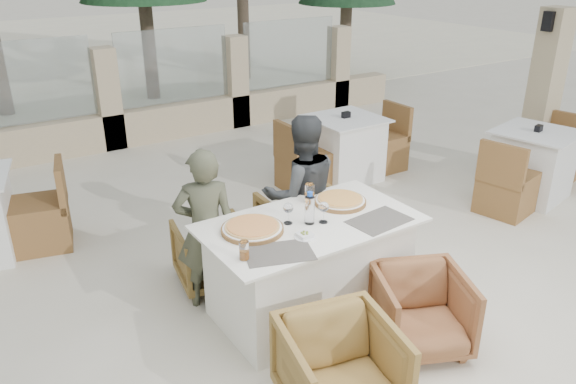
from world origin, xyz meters
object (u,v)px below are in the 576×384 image
armchair_near_left (340,371)px  diner_left (206,230)px  olive_dish (305,235)px  armchair_near_right (421,311)px  diner_right (301,194)px  dining_table (309,267)px  beer_glass_left (244,250)px  pizza_left (252,228)px  bg_table_b (345,148)px  wine_glass_centre (288,212)px  water_bottle (310,208)px  armchair_far_left (212,253)px  armchair_far_right (306,229)px  bg_table_c (532,164)px  beer_glass_right (309,193)px  wine_glass_near (324,211)px  pizza_right (340,200)px

armchair_near_left → diner_left: 1.53m
diner_left → olive_dish: bearing=142.8°
armchair_near_right → diner_left: diner_left is taller
diner_right → dining_table: bearing=77.3°
beer_glass_left → armchair_near_left: beer_glass_left is taller
pizza_left → bg_table_b: 3.08m
wine_glass_centre → bg_table_b: 2.90m
bg_table_b → pizza_left: bearing=-140.8°
diner_left → water_bottle: bearing=158.6°
armchair_far_left → olive_dish: bearing=115.6°
armchair_far_left → armchair_far_right: size_ratio=0.82×
armchair_near_left → bg_table_c: bearing=32.8°
dining_table → water_bottle: size_ratio=6.41×
beer_glass_right → armchair_far_left: 0.99m
pizza_left → wine_glass_near: 0.54m
pizza_left → diner_left: 0.48m
dining_table → beer_glass_right: size_ratio=10.53×
wine_glass_centre → armchair_far_left: bearing=112.5°
water_bottle → beer_glass_right: 0.38m
pizza_left → armchair_near_left: size_ratio=0.66×
beer_glass_left → armchair_near_right: (1.08, -0.57, -0.55)m
beer_glass_right → armchair_near_right: (0.21, -1.07, -0.56)m
pizza_right → water_bottle: size_ratio=1.64×
armchair_far_right → water_bottle: bearing=58.9°
armchair_far_right → armchair_near_left: size_ratio=1.06×
beer_glass_right → wine_glass_centre: bearing=-147.1°
beer_glass_right → olive_dish: (-0.37, -0.47, -0.05)m
beer_glass_right → armchair_far_right: 0.65m
beer_glass_left → diner_left: (0.06, 0.73, -0.18)m
wine_glass_near → bg_table_b: 2.83m
beer_glass_right → bg_table_c: (3.17, 0.15, -0.46)m
beer_glass_right → bg_table_b: 2.50m
bg_table_c → armchair_far_right: bearing=164.0°
pizza_left → armchair_near_left: 1.18m
pizza_right → armchair_far_left: bearing=142.3°
armchair_far_right → diner_right: size_ratio=0.52×
pizza_left → armchair_near_right: size_ratio=0.71×
armchair_far_left → bg_table_c: 3.83m
beer_glass_left → pizza_left: bearing=52.6°
beer_glass_left → armchair_near_right: 1.34m
pizza_left → beer_glass_right: 0.66m
wine_glass_near → armchair_far_right: (0.33, 0.69, -0.53)m
dining_table → armchair_near_left: (-0.45, -0.97, -0.08)m
wine_glass_centre → armchair_near_left: (-0.30, -1.03, -0.55)m
beer_glass_right → armchair_near_right: 1.22m
armchair_near_right → beer_glass_right: bearing=125.6°
water_bottle → olive_dish: 0.25m
armchair_far_right → diner_left: size_ratio=0.55×
pizza_left → armchair_far_left: size_ratio=0.76×
wine_glass_near → beer_glass_right: wine_glass_near is taller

